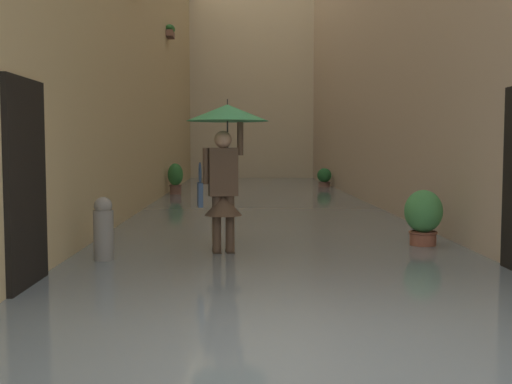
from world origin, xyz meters
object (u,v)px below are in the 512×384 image
Objects in this scene: person_wading at (225,145)px; potted_plant_far_left at (423,217)px; potted_plant_near_right at (175,179)px; mooring_bollard at (104,232)px; potted_plant_near_left at (324,178)px.

person_wading is 3.06m from potted_plant_far_left.
potted_plant_near_right is 1.12× the size of mooring_bollard.
potted_plant_near_left is (-3.07, -13.17, -1.14)m from person_wading.
person_wading is at bearing 76.88° from potted_plant_near_left.
person_wading is 2.42× the size of mooring_bollard.
person_wading is 2.15× the size of potted_plant_near_right.
potted_plant_near_left is 14.45m from mooring_bollard.
potted_plant_near_right is 10.64m from mooring_bollard.
potted_plant_far_left is (-4.54, 9.56, -0.05)m from potted_plant_near_right.
mooring_bollard is at bearing 71.51° from potted_plant_near_left.
potted_plant_near_right is at bearing 32.62° from potted_plant_near_left.
potted_plant_far_left is 1.21× the size of potted_plant_near_left.
potted_plant_near_left is 0.83× the size of mooring_bollard.
potted_plant_near_right is at bearing -64.58° from potted_plant_far_left.
potted_plant_far_left is 1.00× the size of mooring_bollard.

